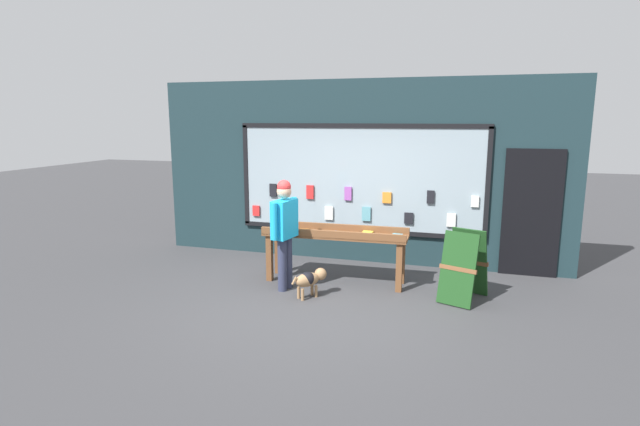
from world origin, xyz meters
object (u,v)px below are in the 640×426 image
at_px(display_table_main, 335,239).
at_px(small_dog, 310,279).
at_px(person_browsing, 285,226).
at_px(sandwich_board_sign, 464,265).

xyz_separation_m(display_table_main, small_dog, (-0.17, -0.78, -0.43)).
xyz_separation_m(person_browsing, small_dog, (0.47, -0.23, -0.71)).
xyz_separation_m(small_dog, sandwich_board_sign, (2.14, 0.55, 0.24)).
relative_size(display_table_main, person_browsing, 1.36).
bearing_deg(display_table_main, small_dog, -102.44).
distance_m(display_table_main, person_browsing, 0.89).
xyz_separation_m(person_browsing, sandwich_board_sign, (2.61, 0.32, -0.47)).
height_order(person_browsing, small_dog, person_browsing).
height_order(small_dog, sandwich_board_sign, sandwich_board_sign).
bearing_deg(small_dog, person_browsing, 100.36).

